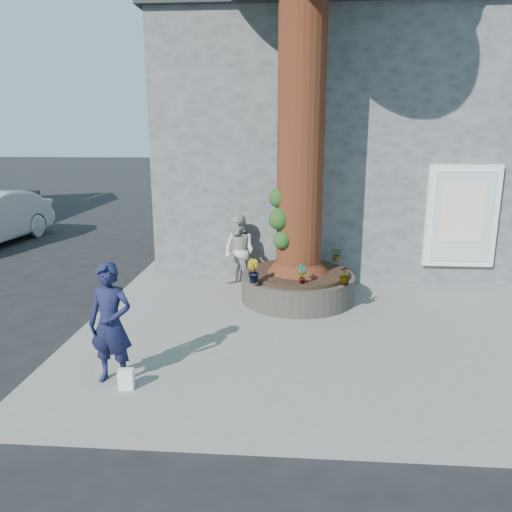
{
  "coord_description": "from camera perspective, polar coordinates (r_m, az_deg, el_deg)",
  "views": [
    {
      "loc": [
        0.69,
        -7.78,
        3.48
      ],
      "look_at": [
        0.01,
        1.08,
        1.25
      ],
      "focal_mm": 35.0,
      "sensor_mm": 36.0,
      "label": 1
    }
  ],
  "objects": [
    {
      "name": "ground",
      "position": [
        8.55,
        -0.66,
        -9.93
      ],
      "size": [
        120.0,
        120.0,
        0.0
      ],
      "primitive_type": "plane",
      "color": "black",
      "rests_on": "ground"
    },
    {
      "name": "man",
      "position": [
        7.05,
        -16.28,
        -7.44
      ],
      "size": [
        0.65,
        0.47,
        1.68
      ],
      "primitive_type": "imported",
      "rotation": [
        0.0,
        0.0,
        -0.11
      ],
      "color": "#131636",
      "rests_on": "pavement"
    },
    {
      "name": "yellow_line",
      "position": [
        10.16,
        -17.66,
        -6.63
      ],
      "size": [
        0.1,
        30.0,
        0.01
      ],
      "primitive_type": "cube",
      "color": "yellow",
      "rests_on": "ground"
    },
    {
      "name": "planter",
      "position": [
        10.25,
        4.78,
        -3.38
      ],
      "size": [
        2.3,
        2.3,
        0.6
      ],
      "color": "black",
      "rests_on": "pavement"
    },
    {
      "name": "shopping_bag",
      "position": [
        7.09,
        -14.62,
        -13.45
      ],
      "size": [
        0.21,
        0.14,
        0.28
      ],
      "primitive_type": "cube",
      "rotation": [
        0.0,
        0.0,
        0.12
      ],
      "color": "white",
      "rests_on": "pavement"
    },
    {
      "name": "plant_d",
      "position": [
        10.99,
        9.25,
        0.17
      ],
      "size": [
        0.35,
        0.36,
        0.3
      ],
      "primitive_type": "imported",
      "rotation": [
        0.0,
        0.0,
        5.22
      ],
      "color": "gray",
      "rests_on": "planter"
    },
    {
      "name": "woman",
      "position": [
        10.93,
        -1.91,
        0.51
      ],
      "size": [
        0.98,
        0.94,
        1.59
      ],
      "primitive_type": "imported",
      "rotation": [
        0.0,
        0.0,
        -0.62
      ],
      "color": "#B1ADA9",
      "rests_on": "pavement"
    },
    {
      "name": "stone_shop",
      "position": [
        15.09,
        11.55,
        12.59
      ],
      "size": [
        10.3,
        8.3,
        6.3
      ],
      "color": "#4E5053",
      "rests_on": "ground"
    },
    {
      "name": "plant_c",
      "position": [
        9.35,
        10.09,
        -2.17
      ],
      "size": [
        0.27,
        0.27,
        0.36
      ],
      "primitive_type": "imported",
      "rotation": [
        0.0,
        0.0,
        3.56
      ],
      "color": "gray",
      "rests_on": "planter"
    },
    {
      "name": "plant_a",
      "position": [
        9.3,
        5.26,
        -2.06
      ],
      "size": [
        0.23,
        0.21,
        0.37
      ],
      "primitive_type": "imported",
      "rotation": [
        0.0,
        0.0,
        0.48
      ],
      "color": "gray",
      "rests_on": "planter"
    },
    {
      "name": "plant_b",
      "position": [
        9.32,
        -0.36,
        -1.73
      ],
      "size": [
        0.34,
        0.34,
        0.44
      ],
      "primitive_type": "imported",
      "rotation": [
        0.0,
        0.0,
        2.43
      ],
      "color": "gray",
      "rests_on": "planter"
    },
    {
      "name": "pavement",
      "position": [
        9.46,
        9.04,
        -7.3
      ],
      "size": [
        9.0,
        8.0,
        0.12
      ],
      "primitive_type": "cube",
      "color": "slate",
      "rests_on": "ground"
    }
  ]
}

